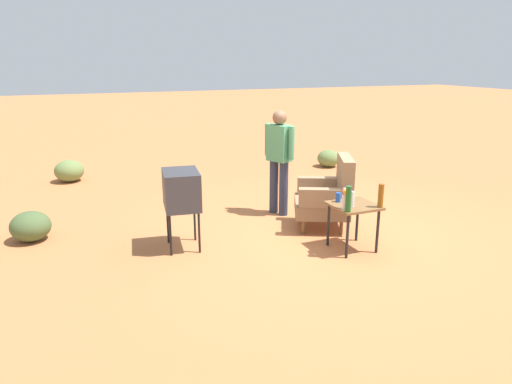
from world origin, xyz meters
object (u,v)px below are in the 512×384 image
Objects in this scene: tv_on_stand at (182,190)px; bottle_tall_amber at (381,196)px; soda_can_blue at (338,197)px; flower_vase at (345,198)px; bottle_short_clear at (352,199)px; armchair at (329,195)px; person_standing at (279,156)px; side_table at (354,211)px; bottle_wine_green at (348,199)px.

tv_on_stand is 2.50m from bottle_tall_amber.
soda_can_blue is (0.70, 1.88, -0.11)m from tv_on_stand.
soda_can_blue is 0.31m from flower_vase.
bottle_short_clear is 0.75× the size of flower_vase.
armchair is 0.93m from bottle_short_clear.
tv_on_stand is at bearing -91.88° from armchair.
person_standing is 1.53m from soda_can_blue.
armchair reaches higher than flower_vase.
soda_can_blue is (-0.24, -0.04, -0.04)m from bottle_short_clear.
bottle_wine_green reaches higher than side_table.
person_standing reaches higher than side_table.
bottle_short_clear is 0.14m from flower_vase.
bottle_wine_green is (0.15, -0.15, 0.06)m from bottle_short_clear.
person_standing is (-0.80, 1.74, 0.16)m from tv_on_stand.
bottle_tall_amber is 0.54m from soda_can_blue.
armchair is at bearing 88.12° from tv_on_stand.
flower_vase is at bearing 1.88° from person_standing.
bottle_tall_amber is 0.47m from bottle_wine_green.
bottle_tall_amber is at bearing 42.76° from soda_can_blue.
bottle_wine_green is 0.11m from flower_vase.
bottle_short_clear is (1.75, 0.18, -0.23)m from person_standing.
tv_on_stand is 0.63× the size of person_standing.
bottle_wine_green is 1.21× the size of flower_vase.
armchair reaches higher than side_table.
person_standing is 1.77m from bottle_short_clear.
soda_can_blue is (0.63, -0.25, 0.17)m from armchair.
person_standing is at bearing -155.76° from armchair.
bottle_tall_amber is (1.89, 0.51, -0.18)m from person_standing.
bottle_wine_green is 0.42m from soda_can_blue.
bottle_tall_amber is (0.22, 0.24, 0.24)m from side_table.
bottle_tall_amber is 0.46m from flower_vase.
person_standing reaches higher than bottle_wine_green.
bottle_wine_green is at bearing -13.04° from flower_vase.
person_standing is (-1.68, -0.27, 0.42)m from side_table.
bottle_wine_green is (-0.00, -0.47, 0.01)m from bottle_tall_amber.
flower_vase reaches higher than soda_can_blue.
armchair is 3.31× the size of bottle_wine_green.
tv_on_stand is 2.05m from flower_vase.
person_standing is 1.90m from bottle_wine_green.
armchair is at bearing 158.58° from soda_can_blue.
bottle_tall_amber is (1.10, 2.25, -0.03)m from tv_on_stand.
bottle_wine_green is at bearing -19.14° from armchair.
side_table is at bearing 118.59° from flower_vase.
bottle_wine_green is at bearing -90.22° from bottle_tall_amber.
armchair is at bearing 160.21° from flower_vase.
tv_on_stand is at bearing -121.68° from bottle_wine_green.
person_standing is at bearing -178.94° from bottle_wine_green.
flower_vase is at bearing -61.41° from side_table.
bottle_short_clear is 0.62× the size of bottle_wine_green.
soda_can_blue is at bearing 164.69° from bottle_wine_green.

